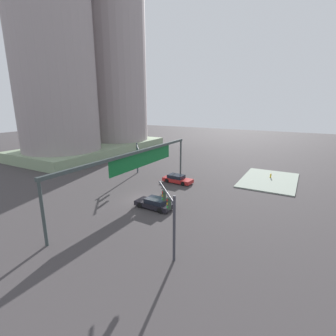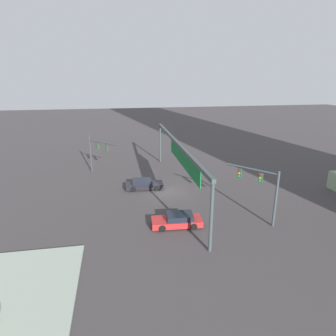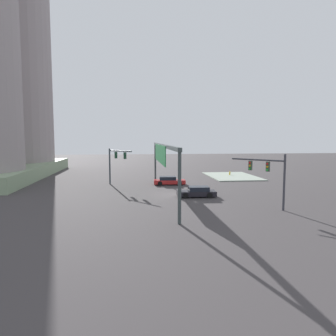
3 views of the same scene
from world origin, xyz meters
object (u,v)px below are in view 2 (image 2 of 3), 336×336
at_px(traffic_signal_near_corner, 262,185).
at_px(sedan_car_approaching, 144,184).
at_px(traffic_signal_opposite_side, 97,149).
at_px(sedan_car_waiting_far, 177,220).

relative_size(traffic_signal_near_corner, sedan_car_approaching, 1.16).
height_order(traffic_signal_opposite_side, sedan_car_waiting_far, traffic_signal_opposite_side).
xyz_separation_m(traffic_signal_opposite_side, sedan_car_approaching, (6.66, 5.68, -3.04)).
bearing_deg(sedan_car_waiting_far, traffic_signal_opposite_side, -61.15).
relative_size(traffic_signal_opposite_side, sedan_car_waiting_far, 1.14).
bearing_deg(sedan_car_approaching, traffic_signal_opposite_side, 133.04).
bearing_deg(traffic_signal_opposite_side, sedan_car_waiting_far, -17.30).
distance_m(traffic_signal_near_corner, sedan_car_waiting_far, 8.39).
bearing_deg(traffic_signal_near_corner, sedan_car_waiting_far, 47.26).
bearing_deg(traffic_signal_opposite_side, traffic_signal_near_corner, -0.11).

